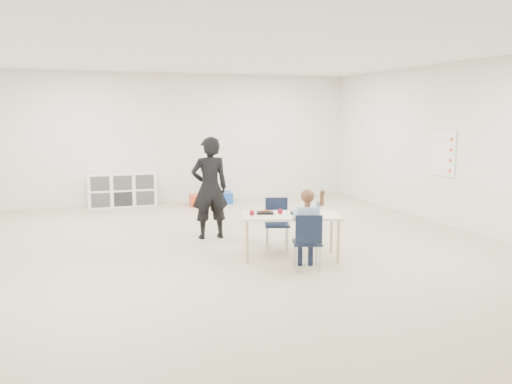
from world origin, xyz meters
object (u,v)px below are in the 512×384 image
object	(u,v)px
table	(291,236)
child	(307,225)
chair_near	(307,241)
cubby_shelf	(122,190)
adult	(210,188)

from	to	relation	value
table	child	size ratio (longest dim) A/B	1.27
chair_near	cubby_shelf	world-z (taller)	chair_near
table	cubby_shelf	xyz separation A→B (m)	(-1.75, 4.95, 0.05)
table	adult	distance (m)	1.75
chair_near	adult	size ratio (longest dim) A/B	0.45
chair_near	child	size ratio (longest dim) A/B	0.63
child	adult	size ratio (longest dim) A/B	0.72
table	adult	xyz separation A→B (m)	(-0.73, 1.51, 0.49)
table	child	bearing A→B (deg)	-74.69
child	adult	world-z (taller)	adult
adult	cubby_shelf	bearing A→B (deg)	-73.35
chair_near	child	xyz separation A→B (m)	(0.00, 0.00, 0.21)
child	cubby_shelf	distance (m)	5.79
table	chair_near	xyz separation A→B (m)	(-0.02, -0.57, 0.06)
chair_near	table	bearing A→B (deg)	105.31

